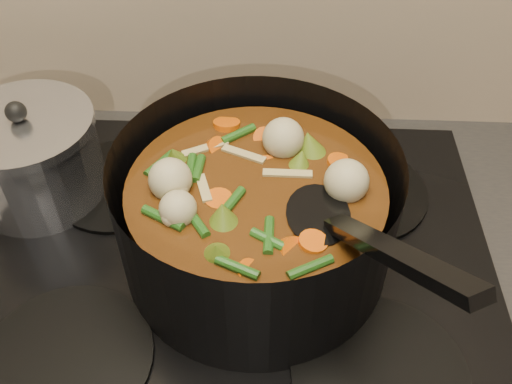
{
  "coord_description": "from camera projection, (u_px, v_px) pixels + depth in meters",
  "views": [
    {
      "loc": [
        0.05,
        1.52,
        1.47
      ],
      "look_at": [
        0.03,
        1.95,
        1.04
      ],
      "focal_mm": 40.0,
      "sensor_mm": 36.0,
      "label": 1
    }
  ],
  "objects": [
    {
      "name": "stovetop",
      "position": [
        232.0,
        270.0,
        0.68
      ],
      "size": [
        0.62,
        0.54,
        0.03
      ],
      "color": "black",
      "rests_on": "counter"
    },
    {
      "name": "stockpot",
      "position": [
        256.0,
        215.0,
        0.63
      ],
      "size": [
        0.38,
        0.4,
        0.23
      ],
      "rotation": [
        0.0,
        0.0,
        0.28
      ],
      "color": "black",
      "rests_on": "stovetop"
    },
    {
      "name": "saucepan",
      "position": [
        32.0,
        157.0,
        0.72
      ],
      "size": [
        0.17,
        0.17,
        0.14
      ],
      "rotation": [
        0.0,
        0.0,
        -0.37
      ],
      "color": "silver",
      "rests_on": "stovetop"
    }
  ]
}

